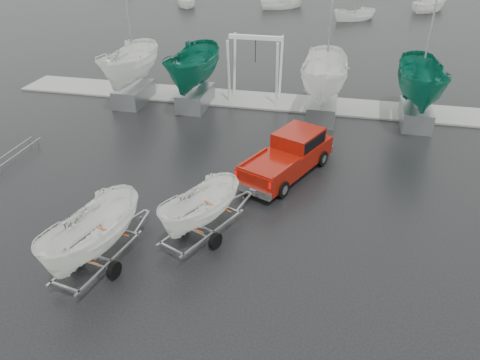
{
  "coord_description": "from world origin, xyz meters",
  "views": [
    {
      "loc": [
        6.3,
        -15.08,
        10.61
      ],
      "look_at": [
        2.7,
        0.81,
        1.2
      ],
      "focal_mm": 35.0,
      "sensor_mm": 36.0,
      "label": 1
    }
  ],
  "objects_px": {
    "trailer_parked": "(86,199)",
    "boat_hoist": "(255,60)",
    "trailer_hitched": "(200,180)",
    "pickup_truck": "(290,154)"
  },
  "relations": [
    {
      "from": "trailer_hitched",
      "to": "boat_hoist",
      "type": "distance_m",
      "value": 14.67
    },
    {
      "from": "trailer_hitched",
      "to": "boat_hoist",
      "type": "bearing_deg",
      "value": 117.21
    },
    {
      "from": "pickup_truck",
      "to": "trailer_parked",
      "type": "distance_m",
      "value": 9.98
    },
    {
      "from": "trailer_hitched",
      "to": "trailer_parked",
      "type": "bearing_deg",
      "value": -116.92
    },
    {
      "from": "trailer_parked",
      "to": "boat_hoist",
      "type": "height_order",
      "value": "trailer_parked"
    },
    {
      "from": "pickup_truck",
      "to": "trailer_parked",
      "type": "relative_size",
      "value": 1.14
    },
    {
      "from": "trailer_hitched",
      "to": "trailer_parked",
      "type": "relative_size",
      "value": 0.88
    },
    {
      "from": "trailer_parked",
      "to": "boat_hoist",
      "type": "bearing_deg",
      "value": 93.45
    },
    {
      "from": "pickup_truck",
      "to": "trailer_hitched",
      "type": "height_order",
      "value": "trailer_hitched"
    },
    {
      "from": "trailer_hitched",
      "to": "boat_hoist",
      "type": "relative_size",
      "value": 1.09
    }
  ]
}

